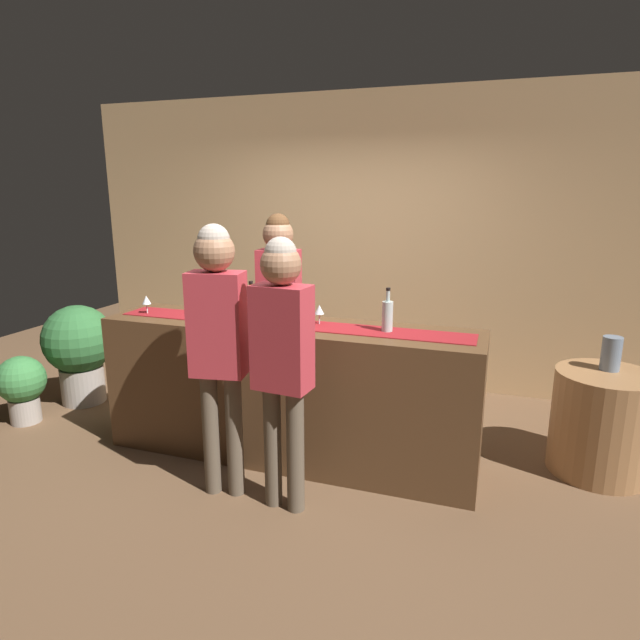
# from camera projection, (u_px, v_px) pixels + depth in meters

# --- Properties ---
(ground_plane) EXTENTS (10.00, 10.00, 0.00)m
(ground_plane) POSITION_uv_depth(u_px,v_px,m) (289.00, 455.00, 4.08)
(ground_plane) COLOR brown
(back_wall) EXTENTS (6.00, 0.12, 2.90)m
(back_wall) POSITION_uv_depth(u_px,v_px,m) (357.00, 241.00, 5.48)
(back_wall) COLOR tan
(back_wall) RESTS_ON ground
(bar_counter) EXTENTS (2.77, 0.60, 1.03)m
(bar_counter) POSITION_uv_depth(u_px,v_px,m) (288.00, 392.00, 3.96)
(bar_counter) COLOR #543821
(bar_counter) RESTS_ON ground
(counter_runner_cloth) EXTENTS (2.63, 0.28, 0.01)m
(counter_runner_cloth) POSITION_uv_depth(u_px,v_px,m) (287.00, 324.00, 3.84)
(counter_runner_cloth) COLOR maroon
(counter_runner_cloth) RESTS_ON bar_counter
(wine_bottle_clear) EXTENTS (0.07, 0.07, 0.30)m
(wine_bottle_clear) POSITION_uv_depth(u_px,v_px,m) (387.00, 316.00, 3.60)
(wine_bottle_clear) COLOR #B2C6C1
(wine_bottle_clear) RESTS_ON bar_counter
(wine_bottle_amber) EXTENTS (0.07, 0.07, 0.30)m
(wine_bottle_amber) POSITION_uv_depth(u_px,v_px,m) (252.00, 307.00, 3.86)
(wine_bottle_amber) COLOR brown
(wine_bottle_amber) RESTS_ON bar_counter
(wine_bottle_green) EXTENTS (0.07, 0.07, 0.30)m
(wine_bottle_green) POSITION_uv_depth(u_px,v_px,m) (225.00, 304.00, 3.97)
(wine_bottle_green) COLOR #194723
(wine_bottle_green) RESTS_ON bar_counter
(wine_glass_near_customer) EXTENTS (0.07, 0.07, 0.14)m
(wine_glass_near_customer) POSITION_uv_depth(u_px,v_px,m) (276.00, 309.00, 3.84)
(wine_glass_near_customer) COLOR silver
(wine_glass_near_customer) RESTS_ON bar_counter
(wine_glass_mid_counter) EXTENTS (0.07, 0.07, 0.14)m
(wine_glass_mid_counter) POSITION_uv_depth(u_px,v_px,m) (146.00, 301.00, 4.12)
(wine_glass_mid_counter) COLOR silver
(wine_glass_mid_counter) RESTS_ON bar_counter
(wine_glass_far_end) EXTENTS (0.07, 0.07, 0.14)m
(wine_glass_far_end) POSITION_uv_depth(u_px,v_px,m) (319.00, 310.00, 3.80)
(wine_glass_far_end) COLOR silver
(wine_glass_far_end) RESTS_ON bar_counter
(bartender) EXTENTS (0.36, 0.25, 1.78)m
(bartender) POSITION_uv_depth(u_px,v_px,m) (279.00, 295.00, 4.45)
(bartender) COLOR #26262B
(bartender) RESTS_ON ground
(customer_sipping) EXTENTS (0.36, 0.24, 1.71)m
(customer_sipping) POSITION_uv_depth(u_px,v_px,m) (282.00, 347.00, 3.18)
(customer_sipping) COLOR brown
(customer_sipping) RESTS_ON ground
(customer_browsing) EXTENTS (0.37, 0.26, 1.77)m
(customer_browsing) POSITION_uv_depth(u_px,v_px,m) (218.00, 332.00, 3.33)
(customer_browsing) COLOR brown
(customer_browsing) RESTS_ON ground
(round_side_table) EXTENTS (0.68, 0.68, 0.74)m
(round_side_table) POSITION_uv_depth(u_px,v_px,m) (602.00, 423.00, 3.78)
(round_side_table) COLOR #996B42
(round_side_table) RESTS_ON ground
(vase_on_side_table) EXTENTS (0.13, 0.13, 0.24)m
(vase_on_side_table) POSITION_uv_depth(u_px,v_px,m) (611.00, 353.00, 3.73)
(vase_on_side_table) COLOR slate
(vase_on_side_table) RESTS_ON round_side_table
(potted_plant_tall) EXTENTS (0.64, 0.64, 0.93)m
(potted_plant_tall) POSITION_uv_depth(u_px,v_px,m) (79.00, 347.00, 4.99)
(potted_plant_tall) COLOR #9E9389
(potted_plant_tall) RESTS_ON ground
(potted_plant_small) EXTENTS (0.40, 0.40, 0.59)m
(potted_plant_small) POSITION_uv_depth(u_px,v_px,m) (22.00, 385.00, 4.59)
(potted_plant_small) COLOR #9E9389
(potted_plant_small) RESTS_ON ground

